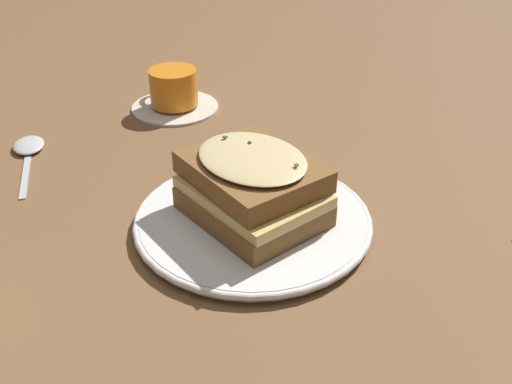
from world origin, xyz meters
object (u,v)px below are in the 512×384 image
(teacup_with_saucer, at_px, (174,93))
(spoon, at_px, (28,149))
(dinner_plate, at_px, (256,219))
(sandwich, at_px, (255,187))

(teacup_with_saucer, bearing_deg, spoon, 100.29)
(dinner_plate, height_order, spoon, dinner_plate)
(dinner_plate, relative_size, teacup_with_saucer, 1.95)
(sandwich, bearing_deg, teacup_with_saucer, 169.05)
(sandwich, height_order, spoon, sandwich)
(dinner_plate, height_order, sandwich, sandwich)
(sandwich, xyz_separation_m, spoon, (-0.31, -0.17, -0.04))
(dinner_plate, bearing_deg, teacup_with_saucer, 169.04)
(sandwich, distance_m, spoon, 0.35)
(dinner_plate, xyz_separation_m, teacup_with_saucer, (-0.33, 0.06, 0.02))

